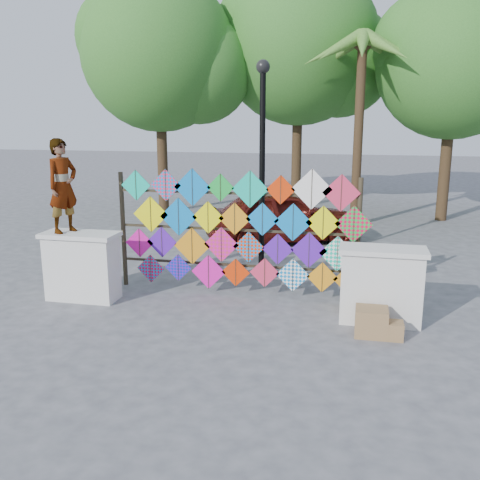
% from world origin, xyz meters
% --- Properties ---
extents(ground, '(80.00, 80.00, 0.00)m').
position_xyz_m(ground, '(0.00, 0.00, 0.00)').
color(ground, gray).
rests_on(ground, ground).
extents(parapet_left, '(1.40, 0.65, 1.28)m').
position_xyz_m(parapet_left, '(-2.70, -0.20, 0.65)').
color(parapet_left, white).
rests_on(parapet_left, ground).
extents(parapet_right, '(1.40, 0.65, 1.28)m').
position_xyz_m(parapet_right, '(2.70, -0.20, 0.65)').
color(parapet_right, white).
rests_on(parapet_right, ground).
extents(kite_rack, '(4.98, 0.24, 2.45)m').
position_xyz_m(kite_rack, '(0.13, 0.73, 1.23)').
color(kite_rack, '#312A1B').
rests_on(kite_rack, ground).
extents(tree_west, '(5.85, 5.20, 8.01)m').
position_xyz_m(tree_west, '(-4.40, 9.03, 5.38)').
color(tree_west, '#412E1C').
rests_on(tree_west, ground).
extents(tree_mid, '(6.30, 5.60, 8.61)m').
position_xyz_m(tree_mid, '(0.11, 11.03, 5.77)').
color(tree_mid, '#412E1C').
rests_on(tree_mid, ground).
extents(tree_east, '(5.40, 4.80, 7.42)m').
position_xyz_m(tree_east, '(5.09, 9.53, 4.99)').
color(tree_east, '#412E1C').
rests_on(tree_east, ground).
extents(palm_tree, '(3.62, 3.62, 5.83)m').
position_xyz_m(palm_tree, '(2.20, 8.00, 4.95)').
color(palm_tree, '#412E1C').
rests_on(palm_tree, ground).
extents(vendor_woman, '(0.60, 0.73, 1.70)m').
position_xyz_m(vendor_woman, '(-2.97, -0.20, 2.13)').
color(vendor_woman, '#99999E').
rests_on(vendor_woman, parapet_left).
extents(sedan, '(4.53, 3.29, 1.43)m').
position_xyz_m(sedan, '(0.30, 5.25, 0.72)').
color(sedan, '#54130E').
rests_on(sedan, ground).
extents(lamppost, '(0.28, 0.28, 4.46)m').
position_xyz_m(lamppost, '(0.30, 2.00, 2.69)').
color(lamppost, black).
rests_on(lamppost, ground).
extents(cardboard_box_near, '(0.50, 0.44, 0.44)m').
position_xyz_m(cardboard_box_near, '(2.55, -0.80, 0.22)').
color(cardboard_box_near, olive).
rests_on(cardboard_box_near, ground).
extents(cardboard_box_far, '(0.33, 0.30, 0.27)m').
position_xyz_m(cardboard_box_far, '(2.88, -0.87, 0.14)').
color(cardboard_box_far, olive).
rests_on(cardboard_box_far, ground).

